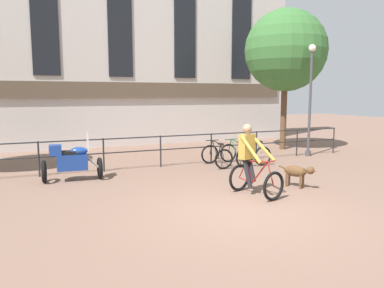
{
  "coord_description": "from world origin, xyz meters",
  "views": [
    {
      "loc": [
        -3.95,
        -6.46,
        2.41
      ],
      "look_at": [
        0.12,
        2.86,
        1.05
      ],
      "focal_mm": 35.0,
      "sensor_mm": 36.0,
      "label": 1
    }
  ],
  "objects_px": {
    "parked_bicycle_mid_left": "(236,154)",
    "parked_bicycle_mid_right": "(255,153)",
    "dog": "(298,172)",
    "street_lamp": "(310,94)",
    "parked_motorcycle": "(72,161)",
    "cyclist_with_bike": "(252,163)",
    "parked_bicycle_near_lamp": "(217,156)"
  },
  "relations": [
    {
      "from": "parked_bicycle_mid_left",
      "to": "parked_bicycle_mid_right",
      "type": "distance_m",
      "value": 0.75
    },
    {
      "from": "dog",
      "to": "street_lamp",
      "type": "relative_size",
      "value": 0.23
    },
    {
      "from": "dog",
      "to": "parked_bicycle_mid_right",
      "type": "relative_size",
      "value": 0.86
    },
    {
      "from": "parked_motorcycle",
      "to": "parked_bicycle_mid_left",
      "type": "height_order",
      "value": "parked_motorcycle"
    },
    {
      "from": "cyclist_with_bike",
      "to": "street_lamp",
      "type": "distance_m",
      "value": 6.72
    },
    {
      "from": "dog",
      "to": "parked_motorcycle",
      "type": "distance_m",
      "value": 6.13
    },
    {
      "from": "parked_bicycle_near_lamp",
      "to": "street_lamp",
      "type": "distance_m",
      "value": 4.78
    },
    {
      "from": "parked_bicycle_mid_left",
      "to": "street_lamp",
      "type": "bearing_deg",
      "value": -173.47
    },
    {
      "from": "parked_motorcycle",
      "to": "parked_bicycle_mid_right",
      "type": "distance_m",
      "value": 6.19
    },
    {
      "from": "dog",
      "to": "parked_bicycle_mid_right",
      "type": "distance_m",
      "value": 3.53
    },
    {
      "from": "parked_bicycle_near_lamp",
      "to": "street_lamp",
      "type": "xyz_separation_m",
      "value": [
        4.29,
        0.49,
        2.05
      ]
    },
    {
      "from": "cyclist_with_bike",
      "to": "parked_motorcycle",
      "type": "xyz_separation_m",
      "value": [
        -3.81,
        3.22,
        -0.2
      ]
    },
    {
      "from": "parked_motorcycle",
      "to": "cyclist_with_bike",
      "type": "bearing_deg",
      "value": -125.91
    },
    {
      "from": "street_lamp",
      "to": "parked_bicycle_near_lamp",
      "type": "bearing_deg",
      "value": -173.51
    },
    {
      "from": "parked_bicycle_mid_left",
      "to": "parked_bicycle_mid_right",
      "type": "bearing_deg",
      "value": 178.68
    },
    {
      "from": "parked_motorcycle",
      "to": "street_lamp",
      "type": "bearing_deg",
      "value": -80.83
    },
    {
      "from": "parked_bicycle_mid_left",
      "to": "street_lamp",
      "type": "xyz_separation_m",
      "value": [
        3.54,
        0.49,
        2.05
      ]
    },
    {
      "from": "parked_bicycle_near_lamp",
      "to": "parked_bicycle_mid_left",
      "type": "height_order",
      "value": "same"
    },
    {
      "from": "parked_bicycle_mid_right",
      "to": "cyclist_with_bike",
      "type": "bearing_deg",
      "value": 58.02
    },
    {
      "from": "parked_motorcycle",
      "to": "parked_bicycle_near_lamp",
      "type": "height_order",
      "value": "parked_motorcycle"
    },
    {
      "from": "parked_bicycle_mid_left",
      "to": "parked_bicycle_mid_right",
      "type": "relative_size",
      "value": 0.99
    },
    {
      "from": "parked_bicycle_near_lamp",
      "to": "parked_bicycle_mid_right",
      "type": "bearing_deg",
      "value": -179.15
    },
    {
      "from": "dog",
      "to": "parked_bicycle_near_lamp",
      "type": "xyz_separation_m",
      "value": [
        -0.59,
        3.41,
        -0.06
      ]
    },
    {
      "from": "cyclist_with_bike",
      "to": "street_lamp",
      "type": "relative_size",
      "value": 0.4
    },
    {
      "from": "parked_bicycle_mid_right",
      "to": "street_lamp",
      "type": "xyz_separation_m",
      "value": [
        2.79,
        0.49,
        2.05
      ]
    },
    {
      "from": "parked_bicycle_near_lamp",
      "to": "parked_bicycle_mid_right",
      "type": "relative_size",
      "value": 0.99
    },
    {
      "from": "dog",
      "to": "parked_motorcycle",
      "type": "bearing_deg",
      "value": 124.61
    },
    {
      "from": "dog",
      "to": "parked_bicycle_mid_right",
      "type": "height_order",
      "value": "parked_bicycle_mid_right"
    },
    {
      "from": "dog",
      "to": "street_lamp",
      "type": "bearing_deg",
      "value": 21.85
    },
    {
      "from": "parked_motorcycle",
      "to": "parked_bicycle_mid_right",
      "type": "bearing_deg",
      "value": -83.14
    },
    {
      "from": "cyclist_with_bike",
      "to": "dog",
      "type": "height_order",
      "value": "cyclist_with_bike"
    },
    {
      "from": "dog",
      "to": "parked_bicycle_mid_right",
      "type": "bearing_deg",
      "value": 50.37
    }
  ]
}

